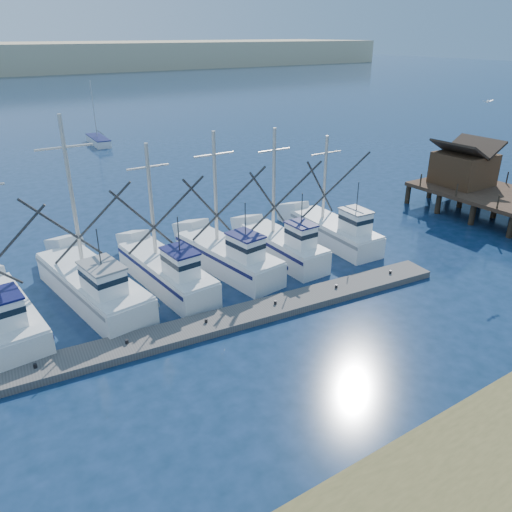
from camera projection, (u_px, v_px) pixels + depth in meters
The scene contains 6 objects.
ground at pixel (383, 357), 23.04m from camera, with size 500.00×500.00×0.00m, color #0C2137.
floating_dock at pixel (206, 326), 25.13m from camera, with size 28.66×1.91×0.38m, color #56524D.
timber_pier at pixel (501, 187), 39.15m from camera, with size 7.00×20.00×8.00m.
trawler_fleet at pixel (162, 275), 28.60m from camera, with size 28.18×9.81×9.95m.
sailboat_near at pixel (98, 141), 66.45m from camera, with size 2.09×6.65×8.10m.
flying_gull at pixel (488, 101), 32.88m from camera, with size 1.05×0.19×0.19m.
Camera 1 is at (-15.35, -12.79, 13.70)m, focal length 35.00 mm.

